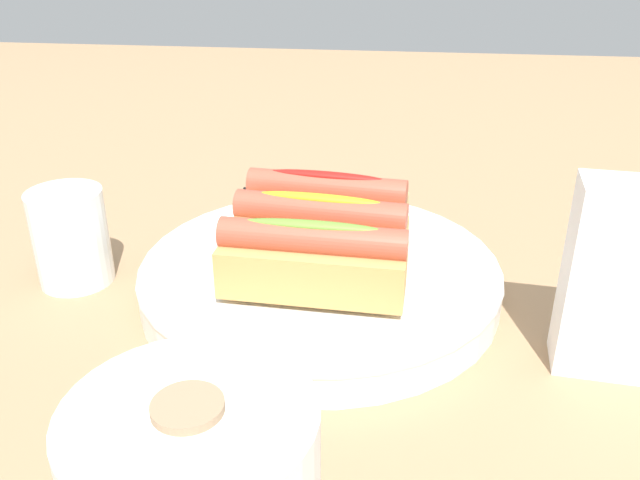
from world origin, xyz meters
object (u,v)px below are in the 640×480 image
Objects in this scene: hotdog_back at (320,232)px; water_glass at (71,241)px; hotdog_side at (312,261)px; serving_bowl at (320,276)px; chopstick_near at (326,199)px; hotdog_front at (326,207)px.

water_glass is (0.23, 0.00, -0.02)m from hotdog_back.
hotdog_side is (-0.00, 0.05, 0.00)m from hotdog_back.
serving_bowl is 3.58× the size of water_glass.
water_glass is (0.23, -0.05, -0.02)m from hotdog_side.
hotdog_side is 0.69× the size of chopstick_near.
water_glass is at bearing 60.04° from chopstick_near.
chopstick_near is at bearing -84.73° from serving_bowl.
chopstick_near is (0.02, -0.27, -0.06)m from hotdog_side.
serving_bowl is 0.22m from chopstick_near.
hotdog_front is 0.11m from hotdog_side.
hotdog_back reaches higher than serving_bowl.
chopstick_near is (0.02, -0.22, -0.02)m from serving_bowl.
water_glass is (0.23, 0.00, 0.02)m from serving_bowl.
chopstick_near is at bearing -85.65° from hotdog_side.
hotdog_back reaches higher than chopstick_near.
hotdog_front is 0.17m from chopstick_near.
serving_bowl is 0.23m from water_glass.
serving_bowl is at bearing 90.69° from hotdog_front.
serving_bowl is 2.09× the size of hotdog_back.
water_glass reaches higher than serving_bowl.
hotdog_front is 1.00× the size of hotdog_back.
hotdog_front is 0.24m from water_glass.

